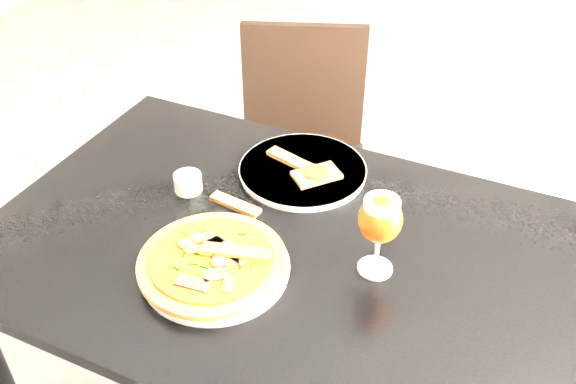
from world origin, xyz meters
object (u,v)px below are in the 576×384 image
(dining_table, at_px, (279,274))
(beer_glass, at_px, (380,220))
(pizza, at_px, (213,261))
(chair_far, at_px, (301,156))

(dining_table, bearing_deg, beer_glass, 2.80)
(dining_table, xyz_separation_m, beer_glass, (0.20, -0.02, 0.21))
(pizza, xyz_separation_m, beer_glass, (0.30, 0.09, 0.10))
(chair_far, distance_m, beer_glass, 0.89)
(beer_glass, bearing_deg, chair_far, 115.55)
(beer_glass, bearing_deg, pizza, -163.11)
(dining_table, bearing_deg, chair_far, 110.07)
(dining_table, xyz_separation_m, pizza, (-0.10, -0.11, 0.12))
(dining_table, height_order, pizza, pizza)
(chair_far, xyz_separation_m, beer_glass, (0.34, -0.72, 0.40))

